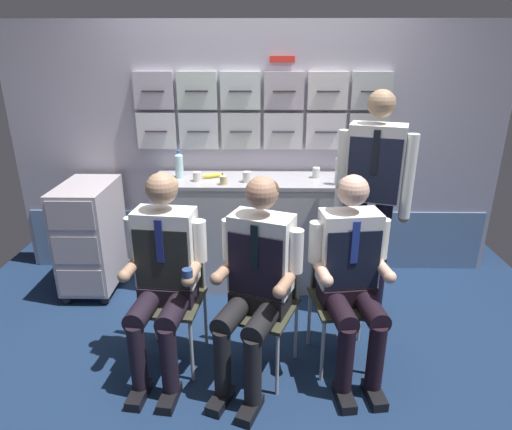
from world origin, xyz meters
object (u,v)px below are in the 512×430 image
folding_chair_right (266,289)px  crew_member_right (256,275)px  service_trolley (91,234)px  crew_member_left (163,269)px  crew_member_standing (373,189)px  crew_member_by_counter (351,270)px  water_bottle_clear (339,170)px  snack_banana (212,175)px  folding_chair_left (173,282)px  folding_chair_by_counter (342,282)px  espresso_cup_small (316,172)px

folding_chair_right → crew_member_right: 0.24m
service_trolley → crew_member_right: size_ratio=0.72×
service_trolley → crew_member_left: (0.83, -0.99, 0.21)m
service_trolley → crew_member_left: bearing=-50.2°
crew_member_right → crew_member_standing: bearing=42.0°
service_trolley → crew_member_standing: size_ratio=0.54×
service_trolley → crew_member_right: (1.39, -1.07, 0.21)m
crew_member_by_counter → water_bottle_clear: size_ratio=4.99×
folding_chair_right → crew_member_right: (-0.06, -0.15, 0.18)m
folding_chair_right → snack_banana: (-0.44, 1.07, 0.44)m
service_trolley → folding_chair_left: (0.85, -0.84, 0.03)m
crew_member_left → crew_member_by_counter: 1.12m
water_bottle_clear → folding_chair_by_counter: bearing=-95.3°
crew_member_left → water_bottle_clear: 1.56m
crew_member_left → crew_member_standing: crew_member_standing is taller
espresso_cup_small → crew_member_left: bearing=-131.5°
folding_chair_by_counter → crew_member_by_counter: crew_member_by_counter is taller
snack_banana → water_bottle_clear: bearing=-9.9°
service_trolley → water_bottle_clear: bearing=-0.8°
crew_member_by_counter → water_bottle_clear: crew_member_by_counter is taller
service_trolley → espresso_cup_small: bearing=5.1°
crew_member_left → folding_chair_by_counter: 1.13m
crew_member_left → crew_member_by_counter: size_ratio=1.01×
crew_member_right → snack_banana: size_ratio=7.41×
crew_member_left → crew_member_right: size_ratio=1.00×
crew_member_left → crew_member_standing: size_ratio=0.75×
service_trolley → folding_chair_by_counter: 2.10m
folding_chair_left → folding_chair_right: size_ratio=1.00×
folding_chair_by_counter → crew_member_standing: bearing=61.0°
crew_member_by_counter → water_bottle_clear: (0.05, 0.95, 0.36)m
crew_member_standing → water_bottle_clear: size_ratio=6.68×
snack_banana → folding_chair_right: bearing=-67.8°
crew_member_standing → folding_chair_by_counter: bearing=-119.0°
folding_chair_by_counter → crew_member_right: bearing=-155.5°
folding_chair_right → crew_member_standing: (0.76, 0.59, 0.48)m
folding_chair_left → folding_chair_right: same height
folding_chair_right → folding_chair_by_counter: same height
crew_member_by_counter → espresso_cup_small: size_ratio=14.75×
folding_chair_by_counter → water_bottle_clear: 0.96m
crew_member_right → crew_member_by_counter: size_ratio=1.01×
folding_chair_right → water_bottle_clear: (0.56, 0.89, 0.53)m
crew_member_left → crew_member_by_counter: (1.12, 0.01, -0.01)m
espresso_cup_small → crew_member_standing: bearing=-55.4°
service_trolley → crew_member_by_counter: 2.19m
folding_chair_left → crew_member_by_counter: (1.11, -0.15, 0.17)m
service_trolley → folding_chair_by_counter: service_trolley is taller
crew_member_standing → espresso_cup_small: (-0.35, 0.50, -0.02)m
water_bottle_clear → service_trolley: bearing=179.2°
folding_chair_by_counter → snack_banana: (-0.92, 0.97, 0.44)m
service_trolley → espresso_cup_small: (1.85, 0.16, 0.49)m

